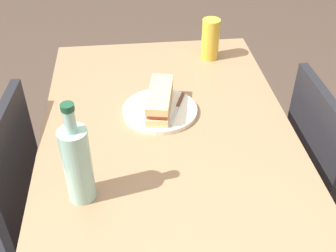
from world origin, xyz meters
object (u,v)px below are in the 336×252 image
Objects in this scene: dining_table at (168,158)px; plate_near at (160,110)px; chair_far at (330,177)px; knife_near at (178,107)px; baguette_sandwich_near at (160,100)px; water_bottle at (77,163)px; beer_glass at (210,39)px.

plate_near reaches higher than dining_table.
chair_far is 0.62m from knife_near.
chair_far is at bearing 89.93° from dining_table.
plate_near is at bearing -89.81° from knife_near.
water_bottle is (0.34, -0.23, 0.06)m from baguette_sandwich_near.
plate_near is (-0.10, -0.60, 0.27)m from chair_far.
water_bottle is at bearing -73.86° from chair_far.
plate_near is at bearing -99.67° from chair_far.
beer_glass is (-0.35, 0.17, 0.06)m from knife_near.
baguette_sandwich_near is 1.26× the size of knife_near.
dining_table is at bearing -22.61° from knife_near.
dining_table is 5.54× the size of baguette_sandwich_near.
dining_table is at bearing -25.36° from beer_glass.
beer_glass is (-0.35, 0.23, 0.03)m from baguette_sandwich_near.
baguette_sandwich_near is 1.37× the size of beer_glass.
water_bottle reaches higher than plate_near.
plate_near is 0.06m from knife_near.
baguette_sandwich_near reaches higher than plate_near.
chair_far is 0.67m from beer_glass.
baguette_sandwich_near is 0.07m from knife_near.
dining_table is at bearing 8.65° from baguette_sandwich_near.
chair_far reaches higher than dining_table.
beer_glass is at bearing -140.51° from chair_far.
plate_near is 0.04m from baguette_sandwich_near.
plate_near is at bearing 146.02° from water_bottle.
knife_near is at bearing 157.39° from dining_table.
baguette_sandwich_near is (-0.10, -0.02, 0.16)m from dining_table.
water_bottle reaches higher than knife_near.
water_bottle is at bearing -33.98° from baguette_sandwich_near.
water_bottle reaches higher than chair_far.
knife_near is 0.60× the size of water_bottle.
beer_glass reaches higher than knife_near.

